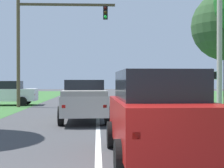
{
  "coord_description": "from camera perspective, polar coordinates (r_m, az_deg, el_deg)",
  "views": [
    {
      "loc": [
        -0.03,
        -4.18,
        1.83
      ],
      "look_at": [
        0.85,
        15.98,
        1.64
      ],
      "focal_mm": 54.23,
      "sensor_mm": 36.0,
      "label": 1
    }
  ],
  "objects": [
    {
      "name": "keep_moving_sign",
      "position": [
        17.58,
        16.38,
        -0.32
      ],
      "size": [
        0.6,
        0.09,
        2.45
      ],
      "color": "gray",
      "rests_on": "ground_plane"
    },
    {
      "name": "pickup_truck_lead",
      "position": [
        15.48,
        -4.71,
        -2.67
      ],
      "size": [
        2.31,
        5.66,
        1.87
      ],
      "color": "#B7B2A8",
      "rests_on": "ground_plane"
    },
    {
      "name": "ground_plane",
      "position": [
        14.66,
        -2.39,
        -6.62
      ],
      "size": [
        120.0,
        120.0,
        0.0
      ],
      "primitive_type": "plane",
      "color": "#424244"
    },
    {
      "name": "traffic_light",
      "position": [
        24.2,
        -11.51,
        8.2
      ],
      "size": [
        6.84,
        0.4,
        7.73
      ],
      "color": "brown",
      "rests_on": "ground_plane"
    },
    {
      "name": "utility_pole_right",
      "position": [
        19.16,
        17.68,
        8.57
      ],
      "size": [
        0.28,
        0.28,
        9.02
      ],
      "primitive_type": "cylinder",
      "color": "#9E998E",
      "rests_on": "ground_plane"
    },
    {
      "name": "red_suv_near",
      "position": [
        8.04,
        7.75,
        -4.86
      ],
      "size": [
        2.33,
        4.54,
        2.07
      ],
      "color": "#9E1411",
      "rests_on": "ground_plane"
    },
    {
      "name": "crossing_suv_far",
      "position": [
        26.39,
        -17.62,
        -1.38
      ],
      "size": [
        4.59,
        2.19,
        1.81
      ],
      "color": "silver",
      "rests_on": "ground_plane"
    }
  ]
}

